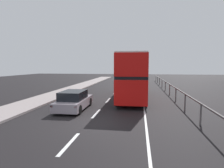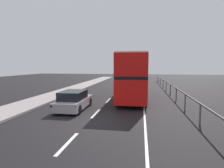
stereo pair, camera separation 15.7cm
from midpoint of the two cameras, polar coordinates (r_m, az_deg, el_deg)
name	(u,v)px [view 2 (the right image)]	position (r m, az deg, el deg)	size (l,w,h in m)	color
ground_plane	(89,122)	(11.07, -6.81, -11.56)	(75.08, 120.00, 0.10)	black
lane_paint_markings	(131,98)	(18.59, 6.14, -4.32)	(3.38, 46.00, 0.01)	silver
bridge_side_railing	(173,88)	(19.57, 18.50, -1.24)	(0.10, 42.00, 1.20)	#554F4F
double_decker_bus_red	(134,75)	(18.43, 6.94, 2.68)	(2.54, 10.82, 4.24)	red
hatchback_car_near	(74,101)	(13.95, -11.33, -5.00)	(1.86, 4.18, 1.39)	gray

